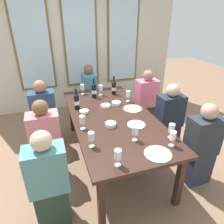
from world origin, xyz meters
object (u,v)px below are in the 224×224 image
seated_person_3 (169,120)px  white_plate_0 (136,125)px  seated_person_4 (49,182)px  seated_person_5 (201,147)px  white_plate_2 (133,109)px  seated_person_1 (146,101)px  wine_bottle_0 (77,101)px  wine_glass_5 (101,88)px  dining_table (112,120)px  white_plate_1 (158,154)px  seated_person_2 (46,142)px  wine_bottle_2 (94,90)px  tasting_bowl_2 (116,103)px  wine_glass_1 (82,120)px  wine_glass_7 (135,131)px  seated_person_6 (90,93)px  wine_glass_4 (118,155)px  wine_glass_3 (172,129)px  wine_glass_2 (173,136)px  wine_glass_0 (91,137)px  tasting_bowl_1 (106,106)px  wine_glass_6 (82,88)px  tasting_bowl_3 (84,112)px  tasting_bowl_0 (111,124)px  wine_bottle_1 (114,87)px  wine_glass_8 (128,94)px  seated_person_0 (44,115)px

seated_person_3 → white_plate_0: bearing=-156.4°
seated_person_4 → seated_person_5: (1.80, 0.01, 0.00)m
white_plate_2 → seated_person_1: seated_person_1 is taller
wine_bottle_0 → seated_person_3: size_ratio=0.28×
seated_person_4 → wine_glass_5: bearing=58.0°
dining_table → white_plate_1: white_plate_1 is taller
white_plate_2 → seated_person_3: size_ratio=0.24×
seated_person_1 → seated_person_2: size_ratio=1.00×
seated_person_5 → wine_bottle_2: bearing=123.7°
wine_bottle_2 → tasting_bowl_2: (0.25, -0.39, -0.10)m
wine_glass_1 → white_plate_0: bearing=-10.6°
wine_bottle_2 → wine_glass_7: bearing=-84.6°
wine_glass_7 → seated_person_6: bearing=91.5°
wine_bottle_2 → seated_person_3: size_ratio=0.28×
wine_glass_4 → seated_person_3: seated_person_3 is taller
wine_glass_3 → seated_person_3: size_ratio=0.16×
wine_bottle_2 → seated_person_3: 1.28m
white_plate_2 → wine_glass_2: wine_glass_2 is taller
white_plate_1 → wine_glass_0: bearing=150.7°
wine_glass_3 → wine_bottle_0: bearing=128.9°
tasting_bowl_1 → wine_glass_6: wine_glass_6 is taller
seated_person_3 → wine_glass_4: bearing=-141.5°
seated_person_5 → seated_person_1: bearing=90.0°
seated_person_5 → tasting_bowl_3: bearing=142.9°
white_plate_2 → wine_bottle_0: wine_bottle_0 is taller
wine_glass_2 → wine_glass_5: size_ratio=1.00×
wine_glass_7 → wine_glass_4: bearing=-134.5°
wine_bottle_2 → wine_glass_0: size_ratio=1.82×
white_plate_2 → seated_person_6: seated_person_6 is taller
wine_bottle_0 → tasting_bowl_0: (0.31, -0.63, -0.09)m
wine_glass_0 → wine_glass_5: (0.48, 1.38, -0.00)m
white_plate_1 → tasting_bowl_2: 1.26m
wine_bottle_0 → seated_person_2: (-0.48, -0.41, -0.33)m
wine_bottle_0 → wine_glass_7: wine_bottle_0 is taller
wine_glass_6 → wine_bottle_0: bearing=-109.0°
wine_bottle_1 → seated_person_2: 1.46m
white_plate_0 → wine_glass_8: size_ratio=1.31×
wine_glass_1 → seated_person_0: 1.10m
tasting_bowl_2 → wine_glass_3: bearing=-74.6°
tasting_bowl_1 → wine_glass_3: wine_glass_3 is taller
wine_glass_0 → wine_glass_1: size_ratio=1.00×
wine_bottle_2 → wine_glass_2: 1.64m
wine_glass_8 → wine_glass_0: bearing=-129.7°
white_plate_2 → seated_person_5: bearing=-57.1°
white_plate_2 → tasting_bowl_1: tasting_bowl_1 is taller
wine_glass_7 → seated_person_0: size_ratio=0.16×
tasting_bowl_2 → wine_glass_3: 1.08m
wine_glass_3 → seated_person_3: 0.88m
tasting_bowl_0 → dining_table: bearing=67.9°
seated_person_3 → seated_person_6: 1.74m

